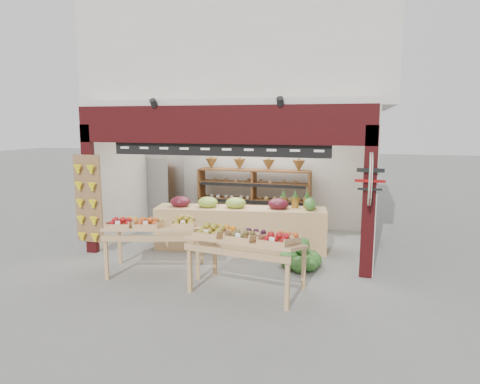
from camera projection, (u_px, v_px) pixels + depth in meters
name	position (u px, v px, depth m)	size (l,w,h in m)	color
ground	(233.00, 248.00, 9.27)	(60.00, 60.00, 0.00)	slate
shop_structure	(251.00, 70.00, 10.17)	(6.36, 5.12, 5.40)	beige
banana_board	(88.00, 201.00, 8.68)	(0.60, 0.15, 1.80)	olive
gift_sign	(370.00, 179.00, 7.18)	(0.04, 0.93, 0.92)	#C2F4DC
back_shelving	(254.00, 187.00, 10.82)	(2.87, 0.47, 1.78)	brown
refrigerator	(165.00, 189.00, 11.26)	(0.74, 0.74, 1.91)	#B0B3B7
cardboard_stack	(179.00, 229.00, 10.04)	(0.98, 0.81, 0.58)	beige
mid_counter	(240.00, 227.00, 9.12)	(3.67, 1.23, 1.12)	tan
display_table_left	(150.00, 227.00, 7.71)	(1.88, 1.36, 1.07)	tan
display_table_right	(247.00, 239.00, 6.77)	(1.87, 1.23, 1.09)	tan
watermelon_pile	(300.00, 257.00, 7.97)	(0.81, 0.78, 0.59)	#20511B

